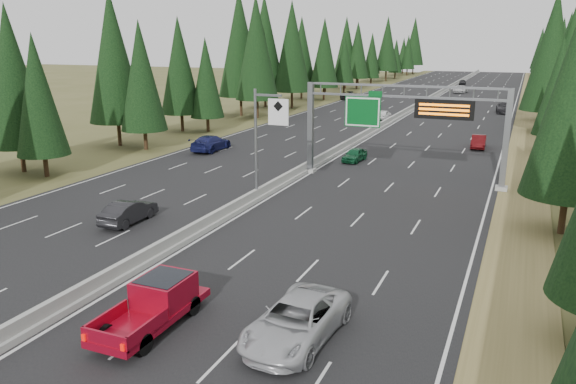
% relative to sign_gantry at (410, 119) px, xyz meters
% --- Properties ---
extents(road, '(32.00, 260.00, 0.08)m').
position_rel_sign_gantry_xyz_m(road, '(-8.92, 45.12, -5.23)').
color(road, black).
rests_on(road, ground).
extents(shoulder_right, '(3.60, 260.00, 0.06)m').
position_rel_sign_gantry_xyz_m(shoulder_right, '(8.88, 45.12, -5.24)').
color(shoulder_right, olive).
rests_on(shoulder_right, ground).
extents(shoulder_left, '(3.60, 260.00, 0.06)m').
position_rel_sign_gantry_xyz_m(shoulder_left, '(-26.72, 45.12, -5.24)').
color(shoulder_left, '#4D4E24').
rests_on(shoulder_left, ground).
extents(median_barrier, '(0.70, 260.00, 0.85)m').
position_rel_sign_gantry_xyz_m(median_barrier, '(-8.92, 45.12, -4.85)').
color(median_barrier, gray).
rests_on(median_barrier, road).
extents(sign_gantry, '(16.75, 0.98, 7.80)m').
position_rel_sign_gantry_xyz_m(sign_gantry, '(0.00, 0.00, 0.00)').
color(sign_gantry, slate).
rests_on(sign_gantry, road).
extents(hov_sign_pole, '(2.80, 0.50, 8.00)m').
position_rel_sign_gantry_xyz_m(hov_sign_pole, '(-8.33, -9.92, -0.54)').
color(hov_sign_pole, slate).
rests_on(hov_sign_pole, road).
extents(tree_row_right, '(11.00, 243.29, 18.94)m').
position_rel_sign_gantry_xyz_m(tree_row_right, '(13.26, 38.38, 3.84)').
color(tree_row_right, black).
rests_on(tree_row_right, ground).
extents(tree_row_left, '(11.79, 242.09, 18.83)m').
position_rel_sign_gantry_xyz_m(tree_row_left, '(-30.86, 30.64, 4.12)').
color(tree_row_left, black).
rests_on(tree_row_left, ground).
extents(silver_minivan, '(3.06, 6.01, 1.63)m').
position_rel_sign_gantry_xyz_m(silver_minivan, '(1.10, -26.88, -4.38)').
color(silver_minivan, '#B8B9BD').
rests_on(silver_minivan, road).
extents(red_pickup, '(2.04, 5.71, 1.86)m').
position_rel_sign_gantry_xyz_m(red_pickup, '(-4.60, -27.86, -4.16)').
color(red_pickup, black).
rests_on(red_pickup, road).
extents(car_ahead_green, '(1.83, 3.87, 1.28)m').
position_rel_sign_gantry_xyz_m(car_ahead_green, '(-6.24, 6.01, -4.55)').
color(car_ahead_green, '#12502C').
rests_on(car_ahead_green, road).
extents(car_ahead_dkred, '(1.62, 4.23, 1.37)m').
position_rel_sign_gantry_xyz_m(car_ahead_dkred, '(4.09, 17.82, -4.50)').
color(car_ahead_dkred, '#4C0A0D').
rests_on(car_ahead_dkred, road).
extents(car_ahead_dkgrey, '(2.76, 5.87, 1.66)m').
position_rel_sign_gantry_xyz_m(car_ahead_dkgrey, '(5.20, 51.03, -4.36)').
color(car_ahead_dkgrey, black).
rests_on(car_ahead_dkgrey, road).
extents(car_ahead_white, '(2.92, 5.82, 1.58)m').
position_rel_sign_gantry_xyz_m(car_ahead_white, '(-5.29, 84.75, -4.40)').
color(car_ahead_white, silver).
rests_on(car_ahead_white, road).
extents(car_ahead_far, '(1.63, 3.93, 1.33)m').
position_rel_sign_gantry_xyz_m(car_ahead_far, '(-7.42, 108.56, -4.52)').
color(car_ahead_far, black).
rests_on(car_ahead_far, road).
extents(car_onc_near, '(1.67, 4.44, 1.45)m').
position_rel_sign_gantry_xyz_m(car_onc_near, '(-14.17, -17.62, -4.47)').
color(car_onc_near, black).
rests_on(car_onc_near, road).
extents(car_onc_blue, '(2.36, 5.68, 1.64)m').
position_rel_sign_gantry_xyz_m(car_onc_blue, '(-21.65, 5.28, -4.37)').
color(car_onc_blue, navy).
rests_on(car_onc_blue, road).
extents(car_onc_white, '(1.70, 4.14, 1.41)m').
position_rel_sign_gantry_xyz_m(car_onc_white, '(-10.65, 36.01, -4.49)').
color(car_onc_white, white).
rests_on(car_onc_white, road).
extents(car_onc_far, '(3.10, 5.90, 1.58)m').
position_rel_sign_gantry_xyz_m(car_onc_far, '(-23.42, 61.89, -4.40)').
color(car_onc_far, black).
rests_on(car_onc_far, road).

